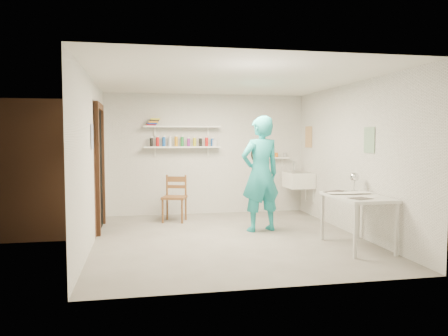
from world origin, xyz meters
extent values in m
cube|color=slate|center=(0.00, 0.00, -0.01)|extent=(4.00, 4.50, 0.02)
cube|color=silver|center=(0.00, 0.00, 2.41)|extent=(4.00, 4.50, 0.02)
cube|color=silver|center=(0.00, 2.26, 1.20)|extent=(4.00, 0.02, 2.40)
cube|color=silver|center=(0.00, -2.26, 1.20)|extent=(4.00, 0.02, 2.40)
cube|color=silver|center=(-2.01, 0.00, 1.20)|extent=(0.02, 4.50, 2.40)
cube|color=silver|center=(2.01, 0.00, 1.20)|extent=(0.02, 4.50, 2.40)
cube|color=black|center=(-1.99, 1.05, 1.00)|extent=(0.02, 0.90, 2.00)
cube|color=brown|center=(-2.70, 1.05, 1.05)|extent=(1.40, 1.50, 2.10)
cube|color=brown|center=(-1.97, 1.05, 2.05)|extent=(0.06, 1.05, 0.10)
cube|color=brown|center=(-1.97, 0.55, 1.00)|extent=(0.06, 0.10, 2.00)
cube|color=brown|center=(-1.97, 1.55, 1.00)|extent=(0.06, 0.10, 2.00)
cube|color=white|center=(-0.50, 2.13, 1.35)|extent=(1.50, 0.22, 0.03)
cube|color=white|center=(-0.50, 2.13, 1.75)|extent=(1.50, 0.22, 0.03)
cube|color=white|center=(1.35, 2.17, 1.12)|extent=(0.70, 0.14, 0.03)
cube|color=#334C7F|center=(-1.99, 0.05, 1.55)|extent=(0.01, 0.28, 0.36)
cube|color=#995933|center=(1.99, 1.80, 1.55)|extent=(0.01, 0.34, 0.42)
cube|color=#3F724C|center=(1.99, -0.55, 1.50)|extent=(0.01, 0.30, 0.38)
cube|color=white|center=(1.75, 1.70, 0.70)|extent=(0.48, 0.60, 0.30)
imported|color=#22A7AC|center=(0.62, 0.43, 0.94)|extent=(0.78, 0.60, 1.89)
cylinder|color=beige|center=(0.67, 0.64, 1.26)|extent=(0.34, 0.11, 0.34)
cube|color=brown|center=(-0.71, 1.49, 0.44)|extent=(0.51, 0.50, 0.89)
cube|color=silver|center=(1.64, -0.89, 0.37)|extent=(0.66, 1.10, 0.73)
sphere|color=silver|center=(1.82, -0.45, 0.95)|extent=(0.14, 0.14, 0.14)
cylinder|color=black|center=(-1.14, 2.13, 1.45)|extent=(0.06, 0.06, 0.17)
cylinder|color=red|center=(-1.01, 2.13, 1.45)|extent=(0.06, 0.06, 0.17)
cylinder|color=blue|center=(-0.88, 2.13, 1.45)|extent=(0.06, 0.06, 0.17)
cylinder|color=white|center=(-0.75, 2.13, 1.45)|extent=(0.06, 0.06, 0.17)
cylinder|color=orange|center=(-0.63, 2.13, 1.45)|extent=(0.06, 0.06, 0.17)
cylinder|color=#268C3F|center=(-0.50, 2.13, 1.45)|extent=(0.06, 0.06, 0.17)
cylinder|color=#8C268C|center=(-0.37, 2.13, 1.45)|extent=(0.06, 0.06, 0.17)
cylinder|color=gold|center=(-0.25, 2.13, 1.45)|extent=(0.06, 0.06, 0.17)
cylinder|color=black|center=(-0.12, 2.13, 1.45)|extent=(0.06, 0.06, 0.17)
cylinder|color=red|center=(0.01, 2.13, 1.45)|extent=(0.06, 0.06, 0.17)
cylinder|color=blue|center=(0.14, 2.13, 1.45)|extent=(0.06, 0.06, 0.17)
cube|color=red|center=(-1.10, 2.13, 1.78)|extent=(0.18, 0.14, 0.03)
cube|color=#1933A5|center=(-1.08, 2.13, 1.81)|extent=(0.18, 0.14, 0.03)
cube|color=orange|center=(-1.06, 2.13, 1.83)|extent=(0.18, 0.14, 0.03)
cube|color=black|center=(-1.04, 2.13, 1.86)|extent=(0.18, 0.14, 0.03)
cube|color=yellow|center=(-1.02, 2.13, 1.89)|extent=(0.18, 0.14, 0.03)
cylinder|color=silver|center=(1.14, 2.17, 1.18)|extent=(0.07, 0.07, 0.09)
cylinder|color=#335999|center=(1.28, 2.17, 1.18)|extent=(0.07, 0.07, 0.09)
cylinder|color=orange|center=(1.42, 2.17, 1.18)|extent=(0.07, 0.07, 0.09)
cylinder|color=#999999|center=(1.56, 2.17, 1.18)|extent=(0.07, 0.07, 0.09)
cube|color=silver|center=(1.64, -0.89, 0.73)|extent=(0.30, 0.22, 0.00)
cube|color=#4C4742|center=(1.64, -0.89, 0.74)|extent=(0.30, 0.22, 0.00)
cube|color=beige|center=(1.64, -0.89, 0.74)|extent=(0.30, 0.22, 0.00)
cube|color=#383330|center=(1.64, -0.89, 0.75)|extent=(0.30, 0.22, 0.00)
cube|color=silver|center=(1.64, -0.89, 0.75)|extent=(0.30, 0.22, 0.00)
cube|color=silver|center=(1.64, -0.89, 0.75)|extent=(0.30, 0.22, 0.00)
camera|label=1|loc=(-1.32, -6.44, 1.54)|focal=35.00mm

